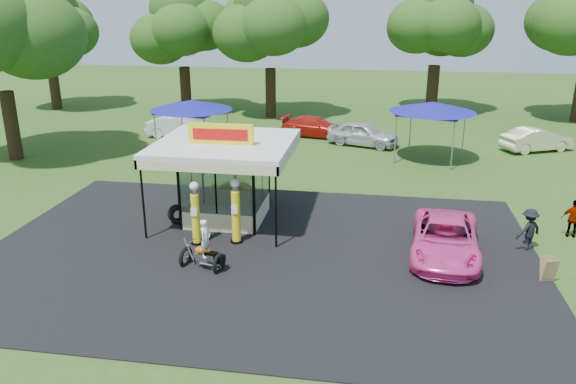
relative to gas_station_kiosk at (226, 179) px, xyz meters
name	(u,v)px	position (x,y,z in m)	size (l,w,h in m)	color
ground	(247,277)	(2.00, -4.99, -1.78)	(120.00, 120.00, 0.00)	#2E4E18
asphalt_apron	(259,251)	(2.00, -2.99, -1.76)	(20.00, 14.00, 0.04)	black
gas_station_kiosk	(226,179)	(0.00, 0.00, 0.00)	(5.40, 5.40, 4.18)	white
gas_pump_left	(196,215)	(-0.46, -2.69, -0.60)	(0.46, 0.46, 2.48)	black
gas_pump_right	(236,213)	(0.99, -2.33, -0.55)	(0.48, 0.48, 2.57)	black
motorcycle	(204,249)	(0.46, -4.64, -1.05)	(1.67, 1.09, 1.89)	black
spare_tires	(178,214)	(-1.90, -0.77, -1.40)	(0.98, 0.86, 0.79)	black
a_frame_sign	(548,270)	(11.79, -3.73, -1.36)	(0.51, 0.54, 0.84)	#593819
kiosk_car	(240,192)	(0.00, 2.21, -1.30)	(1.13, 2.82, 0.96)	yellow
pink_sedan	(445,239)	(8.64, -2.31, -1.09)	(2.31, 5.00, 1.39)	#FB44A3
spectator_east_a	(529,230)	(11.70, -1.24, -0.98)	(1.04, 0.60, 1.61)	black
spectator_east_b	(574,219)	(13.71, 0.29, -1.02)	(0.89, 0.37, 1.52)	gray
bg_car_a	(180,127)	(-6.99, 13.99, -1.05)	(1.56, 4.47, 1.47)	white
bg_car_b	(315,127)	(1.91, 15.66, -1.12)	(1.87, 4.60, 1.33)	#AE180D
bg_car_c	(363,134)	(5.18, 13.68, -1.02)	(1.80, 4.46, 1.52)	#B9BABE
bg_car_e	(537,139)	(15.69, 14.01, -1.07)	(1.51, 4.34, 1.43)	beige
tent_west	(191,105)	(-4.63, 9.59, 1.21)	(4.74, 4.74, 3.31)	gray
tent_east	(433,107)	(9.06, 10.86, 1.27)	(4.83, 4.83, 3.37)	gray
oak_far_a	(47,29)	(-20.95, 22.43, 4.77)	(8.69, 8.69, 10.30)	black
oak_far_b	(182,31)	(-9.66, 23.01, 4.65)	(8.44, 8.44, 10.07)	black
oak_far_c	(270,28)	(-2.31, 21.83, 5.01)	(9.09, 9.09, 10.71)	black
oak_far_d	(437,28)	(10.33, 25.95, 4.91)	(8.83, 8.83, 10.51)	black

